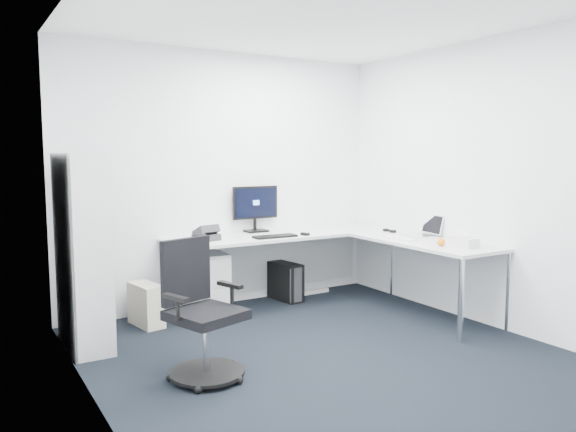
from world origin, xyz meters
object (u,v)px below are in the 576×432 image
monitor (256,208)px  bookshelf (82,251)px  task_chair (206,311)px  laptop (417,225)px  l_desk (304,274)px

monitor → bookshelf: bearing=-164.5°
task_chair → monitor: size_ratio=1.86×
bookshelf → laptop: bearing=-10.5°
l_desk → bookshelf: 2.22m
bookshelf → task_chair: (0.61, -1.19, -0.31)m
bookshelf → monitor: bookshelf is taller
l_desk → monitor: bearing=110.2°
task_chair → monitor: monitor is taller
l_desk → task_chair: 1.94m
task_chair → laptop: task_chair is taller
monitor → laptop: monitor is taller
monitor → l_desk: bearing=-70.6°
bookshelf → monitor: size_ratio=3.01×
bookshelf → monitor: bearing=16.3°
bookshelf → task_chair: bookshelf is taller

